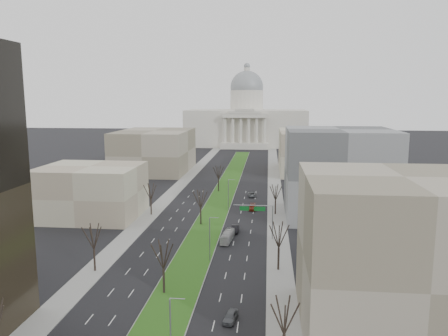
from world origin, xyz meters
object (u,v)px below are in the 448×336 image
Objects in this scene: car_grey_far at (252,195)px; box_van at (227,236)px; car_black at (235,229)px; car_grey_near at (231,316)px; car_red at (253,207)px.

car_grey_far is 45.80m from box_van.
car_black is 0.61× the size of box_van.
car_grey_near is 81.33m from car_grey_far.
box_van is (-1.19, -6.84, 0.31)m from car_black.
car_black is at bearing 103.15° from car_grey_near.
car_red is (0.82, 64.42, 0.04)m from car_grey_near.
box_van reaches higher than car_grey_near.
car_grey_near is 35.90m from box_van.
car_red is at bearing 86.47° from box_van.
car_red is at bearing 98.87° from car_grey_near.
car_grey_near reaches higher than car_grey_far.
box_van is at bearing 105.72° from car_grey_near.
car_black is 0.97× the size of car_red.
car_black is 38.88m from car_grey_far.
box_van is (-3.82, 35.69, 0.43)m from car_grey_near.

